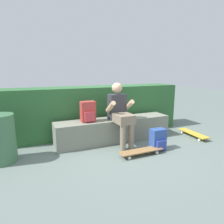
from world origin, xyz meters
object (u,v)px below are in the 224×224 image
at_px(bench_main, 114,130).
at_px(backpack_on_ground, 158,140).
at_px(trash_bin, 0,139).
at_px(skateboard_near_person, 141,151).
at_px(skateboard_beside_bench, 193,133).
at_px(person_skater, 120,111).
at_px(backpack_on_bench, 88,112).

relative_size(bench_main, backpack_on_ground, 6.14).
bearing_deg(trash_bin, skateboard_near_person, -17.15).
height_order(bench_main, skateboard_beside_bench, bench_main).
relative_size(skateboard_near_person, trash_bin, 1.01).
bearing_deg(skateboard_beside_bench, person_skater, 171.20).
bearing_deg(bench_main, backpack_on_bench, -179.04).
xyz_separation_m(bench_main, backpack_on_ground, (0.55, -0.78, -0.05)).
bearing_deg(person_skater, backpack_on_bench, 160.58).
height_order(skateboard_near_person, backpack_on_bench, backpack_on_bench).
distance_m(bench_main, backpack_on_bench, 0.71).
distance_m(backpack_on_ground, trash_bin, 2.71).
distance_m(person_skater, backpack_on_ground, 0.90).
distance_m(person_skater, trash_bin, 2.14).
height_order(bench_main, backpack_on_bench, backpack_on_bench).
bearing_deg(backpack_on_bench, skateboard_near_person, -51.28).
xyz_separation_m(person_skater, skateboard_near_person, (0.10, -0.66, -0.60)).
bearing_deg(bench_main, trash_bin, -174.80).
relative_size(backpack_on_bench, backpack_on_ground, 1.00).
bearing_deg(person_skater, bench_main, 98.08).
relative_size(skateboard_beside_bench, backpack_on_bench, 2.03).
bearing_deg(bench_main, backpack_on_ground, -54.81).
distance_m(skateboard_beside_bench, backpack_on_ground, 1.23).
distance_m(skateboard_near_person, backpack_on_ground, 0.45).
distance_m(backpack_on_bench, backpack_on_ground, 1.44).
relative_size(backpack_on_ground, trash_bin, 0.51).
bearing_deg(backpack_on_ground, trash_bin, 167.35).
height_order(person_skater, backpack_on_ground, person_skater).
bearing_deg(bench_main, skateboard_beside_bench, -15.51).
bearing_deg(person_skater, skateboard_beside_bench, -8.80).
distance_m(person_skater, skateboard_beside_bench, 1.83).
bearing_deg(backpack_on_bench, skateboard_beside_bench, -11.63).
distance_m(skateboard_near_person, backpack_on_bench, 1.26).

